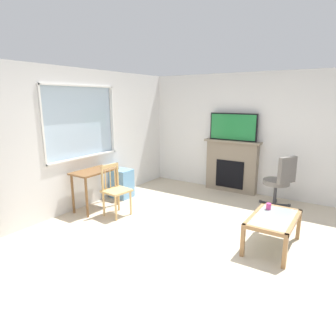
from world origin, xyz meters
name	(u,v)px	position (x,y,z in m)	size (l,w,h in m)	color
ground	(194,244)	(0.00, 0.00, -0.01)	(6.39, 6.04, 0.02)	beige
wall_back_with_window	(70,144)	(-0.03, 2.52, 1.22)	(5.39, 0.15, 2.54)	silver
wall_right	(257,135)	(2.76, 0.00, 1.27)	(0.12, 5.24, 2.54)	silver
desk_under_window	(94,178)	(0.18, 2.17, 0.60)	(0.82, 0.46, 0.74)	brown
wooden_chair	(115,190)	(0.18, 1.66, 0.46)	(0.46, 0.44, 0.90)	tan
plastic_drawer_unit	(122,183)	(0.96, 2.22, 0.29)	(0.35, 0.40, 0.59)	#72ADDB
fireplace	(231,166)	(2.60, 0.48, 0.57)	(0.26, 1.23, 1.13)	gray
tv	(233,127)	(2.58, 0.48, 1.42)	(0.06, 1.03, 0.58)	black
office_chair	(280,179)	(2.11, -0.66, 0.55)	(0.60, 0.62, 1.00)	slate
coffee_table	(273,221)	(0.49, -0.95, 0.38)	(0.97, 0.57, 0.45)	#8C9E99
sippy_cup	(269,206)	(0.73, -0.82, 0.49)	(0.07, 0.07, 0.09)	#DB3D84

